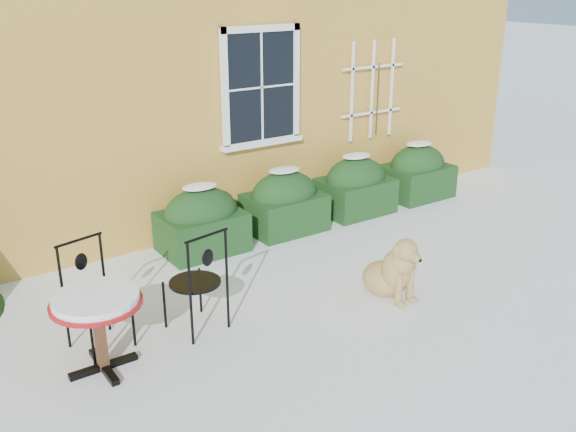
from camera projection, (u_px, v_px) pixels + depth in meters
ground at (342, 325)px, 6.65m from camera, size 80.00×80.00×0.00m
hedge_row at (321, 195)px, 9.35m from camera, size 4.95×0.80×0.91m
bistro_table at (97, 308)px, 5.69m from camera, size 0.82×0.82×0.76m
patio_chair_near at (198, 281)px, 6.39m from camera, size 0.57×0.57×1.10m
patio_chair_far at (94, 296)px, 6.12m from camera, size 0.57×0.57×1.08m
dog at (393, 272)px, 7.13m from camera, size 0.52×0.87×0.78m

